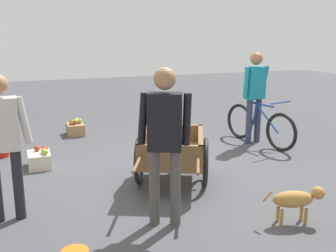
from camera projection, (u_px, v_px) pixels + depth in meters
name	position (u px, v px, depth m)	size (l,w,h in m)	color
ground_plane	(165.00, 175.00, 5.68)	(24.00, 24.00, 0.00)	#47474C
fruit_cart	(172.00, 152.00, 5.28)	(1.82, 1.38, 0.73)	brown
vendor_person	(165.00, 133.00, 4.03)	(0.32, 0.51, 1.66)	#4C4742
bicycle	(259.00, 125.00, 7.14)	(1.63, 0.55, 0.85)	black
cyclist_person	(255.00, 89.00, 7.12)	(0.27, 0.58, 1.63)	#333851
dog	(297.00, 199.00, 4.23)	(0.29, 0.66, 0.40)	#AD7A38
fire_hydrant	(1.00, 137.00, 6.43)	(0.25, 0.25, 0.67)	red
apple_crate	(75.00, 128.00, 7.85)	(0.44, 0.32, 0.32)	#99754C
mixed_fruit_crate	(40.00, 159.00, 6.00)	(0.44, 0.32, 0.32)	beige
bystander_person	(2.00, 136.00, 4.14)	(0.21, 0.60, 1.58)	black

